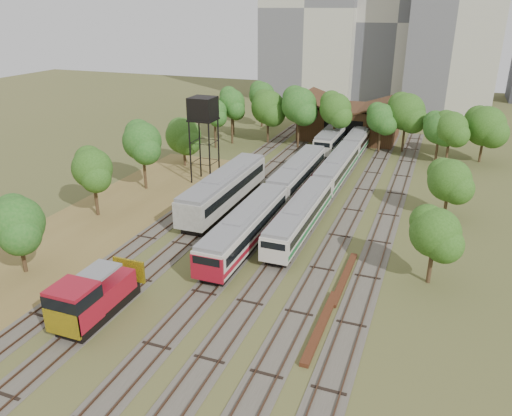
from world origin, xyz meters
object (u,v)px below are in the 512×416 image
at_px(shunter_locomotive, 90,299).
at_px(railcar_green_set, 337,168).
at_px(water_tower, 203,111).
at_px(railcar_red_set, 275,198).

bearing_deg(shunter_locomotive, railcar_green_set, 75.17).
bearing_deg(railcar_green_set, shunter_locomotive, -104.83).
relative_size(railcar_green_set, water_tower, 4.72).
xyz_separation_m(railcar_red_set, water_tower, (-12.18, 7.24, 7.41)).
bearing_deg(railcar_red_set, shunter_locomotive, -103.96).
bearing_deg(railcar_green_set, railcar_red_set, -106.36).
xyz_separation_m(railcar_green_set, shunter_locomotive, (-10.00, -37.76, 0.10)).
bearing_deg(railcar_red_set, water_tower, 149.25).
relative_size(railcar_green_set, shunter_locomotive, 6.43).
relative_size(railcar_red_set, water_tower, 3.13).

